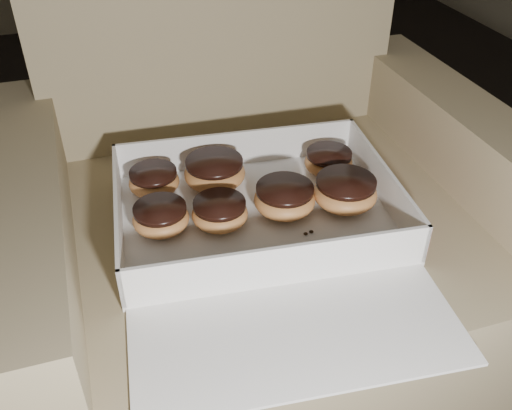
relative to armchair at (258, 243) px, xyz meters
The scene contains 15 objects.
floor 0.39m from the armchair, behind, with size 4.50×4.50×0.00m, color black.
armchair is the anchor object (origin of this frame).
bakery_box 0.18m from the armchair, 103.19° to the right, with size 0.49×0.56×0.07m.
donut_a 0.20m from the armchair, ahead, with size 0.09×0.09×0.04m.
donut_b 0.17m from the armchair, 156.20° to the left, with size 0.11×0.11×0.05m.
donut_c 0.19m from the armchair, 138.45° to the right, with size 0.09×0.09×0.05m.
donut_d 0.23m from the armchair, 165.97° to the left, with size 0.09×0.09×0.04m.
donut_e 0.25m from the armchair, 160.71° to the right, with size 0.09×0.09×0.04m.
donut_f 0.18m from the armchair, 75.90° to the right, with size 0.10×0.10×0.05m.
donut_g 0.22m from the armchair, 37.83° to the right, with size 0.11×0.11×0.05m.
crumb_a 0.17m from the armchair, 63.06° to the right, with size 0.01×0.01×0.00m, color black.
crumb_b 0.20m from the armchair, 78.04° to the right, with size 0.01×0.01×0.00m, color black.
crumb_c 0.25m from the armchair, 155.02° to the right, with size 0.01×0.01×0.00m, color black.
crumb_d 0.20m from the armchair, 74.02° to the right, with size 0.01×0.01×0.00m, color black.
crumb_e 0.25m from the armchair, 102.27° to the right, with size 0.01×0.01×0.00m, color black.
Camera 1 is at (0.00, -0.74, 0.98)m, focal length 40.00 mm.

